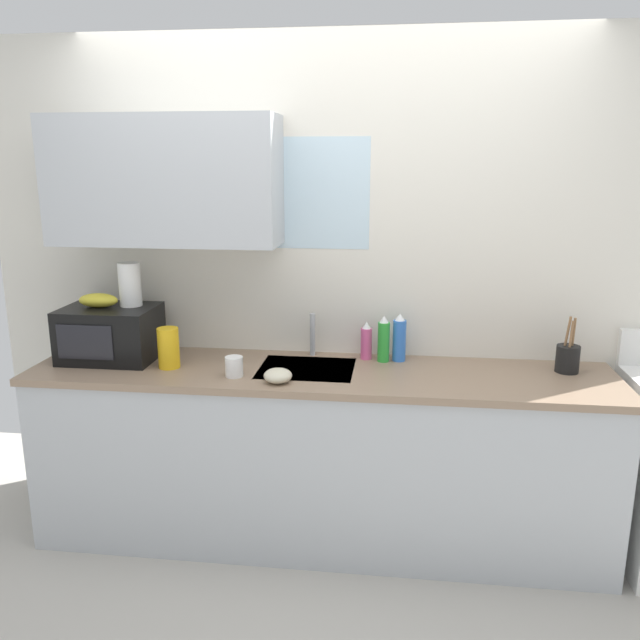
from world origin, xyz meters
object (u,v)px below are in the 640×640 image
Objects in this scene: paper_towel_roll at (130,284)px; dish_soap_bottle_pink at (366,342)px; utensil_crock at (568,358)px; small_bowl at (278,376)px; microwave at (110,333)px; mug_white at (234,367)px; cereal_canister at (169,348)px; banana_bunch at (98,300)px; dish_soap_bottle_green at (384,340)px; dish_soap_bottle_blue at (399,339)px.

dish_soap_bottle_pink is at bearing 5.39° from paper_towel_roll.
utensil_crock is 2.13× the size of small_bowl.
microwave is 3.54× the size of small_bowl.
dish_soap_bottle_pink is 1.50× the size of small_bowl.
dish_soap_bottle_pink is at bearing 30.42° from mug_white.
paper_towel_roll is at bearing 147.99° from cereal_canister.
dish_soap_bottle_green is at bearing 5.21° from banana_bunch.
small_bowl is at bearing -14.77° from cereal_canister.
utensil_crock is (2.31, 0.07, -0.23)m from banana_bunch.
paper_towel_roll is 1.69× the size of small_bowl.
banana_bunch is (-0.05, 0.00, 0.17)m from microwave.
paper_towel_roll reaches higher than small_bowl.
microwave reaches higher than small_bowl.
dish_soap_bottle_green is at bearing 24.95° from mug_white.
paper_towel_roll reaches higher than utensil_crock.
cereal_canister is at bearing -164.55° from dish_soap_bottle_pink.
microwave is 2.09× the size of paper_towel_roll.
paper_towel_roll is at bearing -179.47° from utensil_crock.
dish_soap_bottle_green is 0.86× the size of utensil_crock.
banana_bunch reaches higher than utensil_crock.
paper_towel_roll is 0.40m from cereal_canister.
dish_soap_bottle_blue reaches higher than dish_soap_bottle_pink.
microwave is 0.27m from paper_towel_roll.
dish_soap_bottle_pink is 0.98m from cereal_canister.
dish_soap_bottle_green is at bearing 176.08° from utensil_crock.
banana_bunch is at bearing 178.20° from microwave.
mug_white is 1.59m from utensil_crock.
paper_towel_roll is (0.15, 0.05, 0.08)m from banana_bunch.
paper_towel_roll is at bearing 27.17° from microwave.
dish_soap_bottle_pink is (1.29, 0.16, -0.04)m from microwave.
dish_soap_bottle_blue is 0.89× the size of utensil_crock.
dish_soap_bottle_green is (1.28, 0.08, -0.27)m from paper_towel_roll.
cereal_canister is at bearing -167.49° from dish_soap_bottle_green.
banana_bunch is 0.72× the size of utensil_crock.
small_bowl is at bearing -166.64° from utensil_crock.
dish_soap_bottle_green is at bearing 39.09° from small_bowl.
dish_soap_bottle_green is 1.19× the size of cereal_canister.
dish_soap_bottle_green is 1.82× the size of small_bowl.
paper_towel_roll is 0.93m from small_bowl.
dish_soap_bottle_blue is (0.17, -0.01, 0.02)m from dish_soap_bottle_pink.
dish_soap_bottle_pink is 0.71× the size of utensil_crock.
dish_soap_bottle_pink is (1.19, 0.11, -0.29)m from paper_towel_roll.
microwave is 4.84× the size of mug_white.
dish_soap_bottle_green is at bearing 12.51° from cereal_canister.
cereal_canister is 2.09× the size of mug_white.
microwave is 1.38m from dish_soap_bottle_green.
microwave is 2.30× the size of banana_bunch.
microwave is at bearing 164.72° from small_bowl.
dish_soap_bottle_green reaches higher than small_bowl.
utensil_crock is at bearing -5.86° from dish_soap_bottle_blue.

